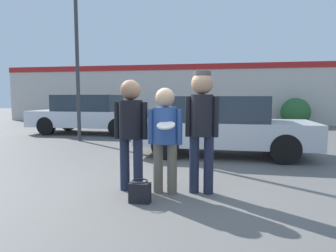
% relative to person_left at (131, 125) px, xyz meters
% --- Properties ---
extents(ground_plane, '(56.00, 56.00, 0.00)m').
position_rel_person_left_xyz_m(ground_plane, '(0.34, 0.04, -1.05)').
color(ground_plane, '#5B5956').
extents(storefront_building, '(24.00, 0.22, 3.23)m').
position_rel_person_left_xyz_m(storefront_building, '(0.34, 12.02, 0.59)').
color(storefront_building, beige).
rests_on(storefront_building, ground).
extents(person_left, '(0.54, 0.37, 1.74)m').
position_rel_person_left_xyz_m(person_left, '(0.00, 0.00, 0.00)').
color(person_left, '#1E2338').
rests_on(person_left, ground).
extents(person_middle_with_frisbee, '(0.53, 0.57, 1.62)m').
position_rel_person_left_xyz_m(person_middle_with_frisbee, '(0.55, -0.02, -0.09)').
color(person_middle_with_frisbee, '#665B4C').
rests_on(person_middle_with_frisbee, ground).
extents(person_right, '(0.50, 0.33, 1.86)m').
position_rel_person_left_xyz_m(person_right, '(1.10, 0.08, 0.09)').
color(person_right, '#1E2338').
rests_on(person_right, ground).
extents(parked_car_near, '(4.31, 1.82, 1.49)m').
position_rel_person_left_xyz_m(parked_car_near, '(1.38, 3.20, -0.30)').
color(parked_car_near, '#B7BABF').
rests_on(parked_car_near, ground).
extents(parked_car_far, '(4.68, 1.87, 1.54)m').
position_rel_person_left_xyz_m(parked_car_far, '(-3.91, 6.70, -0.27)').
color(parked_car_far, silver).
rests_on(parked_car_far, ground).
extents(street_lamp, '(1.41, 0.35, 6.87)m').
position_rel_person_left_xyz_m(street_lamp, '(-3.14, 4.73, 3.09)').
color(street_lamp, '#38383D').
rests_on(street_lamp, ground).
extents(shrub, '(1.40, 1.40, 1.40)m').
position_rel_person_left_xyz_m(shrub, '(4.78, 11.13, -0.35)').
color(shrub, '#285B2D').
rests_on(shrub, ground).
extents(handbag, '(0.30, 0.23, 0.32)m').
position_rel_person_left_xyz_m(handbag, '(0.29, -0.51, -0.90)').
color(handbag, black).
rests_on(handbag, ground).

